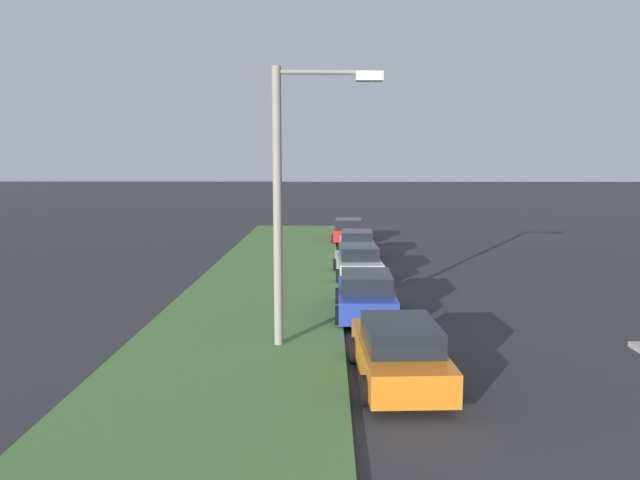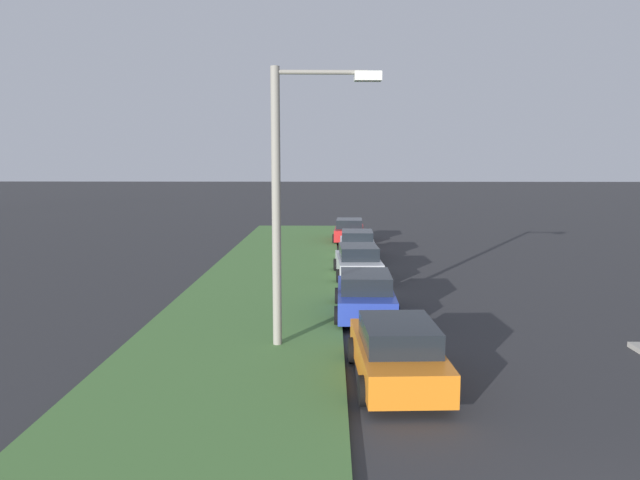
# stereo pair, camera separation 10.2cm
# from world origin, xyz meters

# --- Properties ---
(grass_median) EXTENTS (60.00, 6.00, 0.12)m
(grass_median) POSITION_xyz_m (10.00, 7.93, 0.06)
(grass_median) COLOR #477238
(grass_median) RESTS_ON ground
(parked_car_orange) EXTENTS (4.38, 2.18, 1.47)m
(parked_car_orange) POSITION_xyz_m (7.23, 3.75, 0.72)
(parked_car_orange) COLOR orange
(parked_car_orange) RESTS_ON ground
(parked_car_blue) EXTENTS (4.33, 2.07, 1.47)m
(parked_car_blue) POSITION_xyz_m (13.15, 4.15, 0.72)
(parked_car_blue) COLOR #23389E
(parked_car_blue) RESTS_ON ground
(parked_car_silver) EXTENTS (4.37, 2.15, 1.47)m
(parked_car_silver) POSITION_xyz_m (19.55, 4.10, 0.72)
(parked_car_silver) COLOR #B2B5BA
(parked_car_silver) RESTS_ON ground
(parked_car_white) EXTENTS (4.34, 2.09, 1.47)m
(parked_car_white) POSITION_xyz_m (25.06, 3.90, 0.72)
(parked_car_white) COLOR silver
(parked_car_white) RESTS_ON ground
(parked_car_red) EXTENTS (4.38, 2.18, 1.47)m
(parked_car_red) POSITION_xyz_m (31.57, 4.12, 0.72)
(parked_car_red) COLOR red
(parked_car_red) RESTS_ON ground
(streetlight) EXTENTS (0.41, 2.88, 7.50)m
(streetlight) POSITION_xyz_m (9.69, 6.38, 4.39)
(streetlight) COLOR gray
(streetlight) RESTS_ON ground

